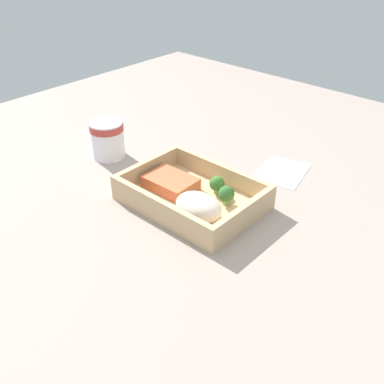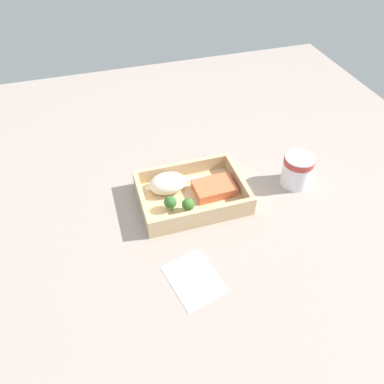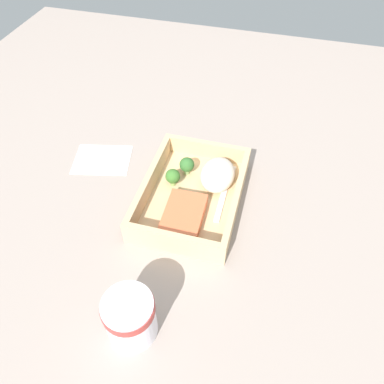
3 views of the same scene
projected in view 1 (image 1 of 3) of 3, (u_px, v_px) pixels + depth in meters
ground_plane at (192, 207)px, 90.99cm from camera, size 160.00×160.00×2.00cm
takeout_tray at (192, 201)px, 90.13cm from camera, size 26.67×19.16×1.20cm
tray_rim at (192, 190)px, 88.72cm from camera, size 26.67×19.16×4.05cm
salmon_fillet at (171, 182)px, 92.60cm from camera, size 10.47×7.61×2.50cm
mashed_potatoes at (199, 207)px, 82.99cm from camera, size 9.56×7.05×4.78cm
broccoli_floret_1 at (226, 194)px, 86.72cm from camera, size 3.15×3.15×4.05cm
broccoli_floret_2 at (217, 184)px, 90.21cm from camera, size 3.07×3.07×3.87cm
fork at (186, 218)px, 83.68cm from camera, size 15.82×2.24×0.44cm
paper_cup at (108, 138)px, 104.98cm from camera, size 7.87×7.87×8.76cm
receipt_slip at (282, 172)px, 101.10cm from camera, size 12.36×14.43×0.24cm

